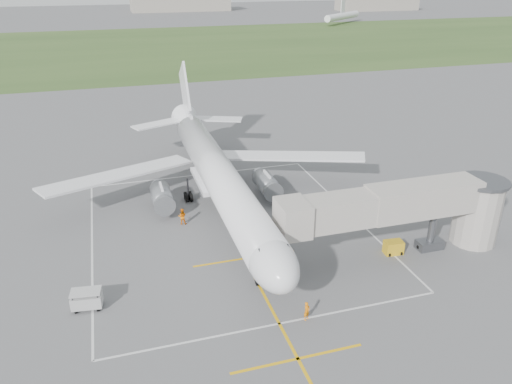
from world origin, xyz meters
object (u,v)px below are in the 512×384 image
object	(u,v)px
jet_bridge	(415,208)
baggage_cart	(87,300)
gpu_unit	(393,247)
ramp_worker_nose	(307,311)
ramp_worker_wing	(182,216)
airliner	(218,175)

from	to	relation	value
jet_bridge	baggage_cart	distance (m)	30.31
jet_bridge	gpu_unit	xyz separation A→B (m)	(-1.64, 0.23, -4.09)
baggage_cart	ramp_worker_nose	bearing A→B (deg)	-14.24
ramp_worker_wing	ramp_worker_nose	bearing A→B (deg)	125.06
baggage_cart	ramp_worker_wing	world-z (taller)	ramp_worker_wing
airliner	ramp_worker_wing	distance (m)	6.07
airliner	jet_bridge	distance (m)	21.22
ramp_worker_nose	jet_bridge	bearing A→B (deg)	-4.60
airliner	baggage_cart	size ratio (longest dim) A/B	18.29
gpu_unit	airliner	bearing A→B (deg)	140.00
ramp_worker_nose	ramp_worker_wing	distance (m)	20.03
jet_bridge	gpu_unit	size ratio (longest dim) A/B	12.60
ramp_worker_nose	airliner	bearing A→B (deg)	65.45
gpu_unit	baggage_cart	size ratio (longest dim) A/B	0.73
gpu_unit	baggage_cart	bearing A→B (deg)	-174.45
gpu_unit	ramp_worker_wing	size ratio (longest dim) A/B	1.02
gpu_unit	ramp_worker_wing	world-z (taller)	ramp_worker_wing
gpu_unit	ramp_worker_wing	bearing A→B (deg)	152.07
jet_bridge	ramp_worker_nose	size ratio (longest dim) A/B	14.72
ramp_worker_nose	baggage_cart	bearing A→B (deg)	127.92
baggage_cart	jet_bridge	bearing A→B (deg)	7.35
airliner	jet_bridge	bearing A→B (deg)	-42.19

